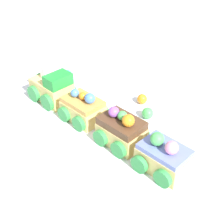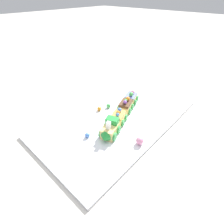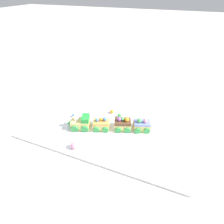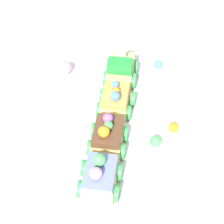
{
  "view_description": "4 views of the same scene",
  "coord_description": "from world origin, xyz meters",
  "px_view_note": "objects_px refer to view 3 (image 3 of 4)",
  "views": [
    {
      "loc": [
        -0.44,
        0.19,
        0.37
      ],
      "look_at": [
        -0.02,
        -0.01,
        0.05
      ],
      "focal_mm": 50.0,
      "sensor_mm": 36.0,
      "label": 1
    },
    {
      "loc": [
        0.52,
        0.44,
        0.52
      ],
      "look_at": [
        0.02,
        -0.02,
        0.04
      ],
      "focal_mm": 28.0,
      "sensor_mm": 36.0,
      "label": 2
    },
    {
      "loc": [
        -0.25,
        0.59,
        0.57
      ],
      "look_at": [
        -0.01,
        -0.02,
        0.09
      ],
      "focal_mm": 28.0,
      "sensor_mm": 36.0,
      "label": 3
    },
    {
      "loc": [
        -0.47,
        -0.23,
        0.56
      ],
      "look_at": [
        -0.01,
        0.02,
        0.03
      ],
      "focal_mm": 60.0,
      "sensor_mm": 36.0,
      "label": 4
    }
  ],
  "objects_px": {
    "cake_train_locomotive": "(79,123)",
    "gumball_green": "(120,115)",
    "cake_car_chocolate": "(123,124)",
    "gumball_blue": "(74,115)",
    "cake_car_caramel": "(101,124)",
    "gumball_pink": "(74,145)",
    "gumball_orange": "(112,111)",
    "cake_car_blueberry": "(142,125)"
  },
  "relations": [
    {
      "from": "cake_train_locomotive",
      "to": "cake_car_caramel",
      "type": "bearing_deg",
      "value": -179.97
    },
    {
      "from": "cake_car_chocolate",
      "to": "gumball_blue",
      "type": "relative_size",
      "value": 4.41
    },
    {
      "from": "gumball_orange",
      "to": "gumball_pink",
      "type": "bearing_deg",
      "value": 79.12
    },
    {
      "from": "gumball_orange",
      "to": "gumball_green",
      "type": "xyz_separation_m",
      "value": [
        -0.05,
        0.02,
        0.0
      ]
    },
    {
      "from": "gumball_green",
      "to": "gumball_pink",
      "type": "relative_size",
      "value": 0.72
    },
    {
      "from": "cake_car_caramel",
      "to": "cake_car_blueberry",
      "type": "height_order",
      "value": "cake_car_blueberry"
    },
    {
      "from": "cake_car_chocolate",
      "to": "gumball_green",
      "type": "relative_size",
      "value": 4.05
    },
    {
      "from": "gumball_orange",
      "to": "gumball_green",
      "type": "height_order",
      "value": "gumball_green"
    },
    {
      "from": "cake_car_blueberry",
      "to": "cake_train_locomotive",
      "type": "bearing_deg",
      "value": -0.06
    },
    {
      "from": "cake_car_caramel",
      "to": "gumball_green",
      "type": "relative_size",
      "value": 4.05
    },
    {
      "from": "gumball_green",
      "to": "gumball_pink",
      "type": "bearing_deg",
      "value": 68.76
    },
    {
      "from": "cake_car_blueberry",
      "to": "gumball_orange",
      "type": "relative_size",
      "value": 4.37
    },
    {
      "from": "cake_car_chocolate",
      "to": "gumball_green",
      "type": "distance_m",
      "value": 0.09
    },
    {
      "from": "gumball_orange",
      "to": "gumball_blue",
      "type": "xyz_separation_m",
      "value": [
        0.17,
        0.1,
        -0.0
      ]
    },
    {
      "from": "cake_train_locomotive",
      "to": "gumball_blue",
      "type": "distance_m",
      "value": 0.1
    },
    {
      "from": "gumball_green",
      "to": "cake_train_locomotive",
      "type": "bearing_deg",
      "value": 44.51
    },
    {
      "from": "gumball_pink",
      "to": "gumball_blue",
      "type": "height_order",
      "value": "gumball_pink"
    },
    {
      "from": "cake_train_locomotive",
      "to": "gumball_green",
      "type": "relative_size",
      "value": 5.29
    },
    {
      "from": "cake_train_locomotive",
      "to": "cake_car_blueberry",
      "type": "height_order",
      "value": "cake_train_locomotive"
    },
    {
      "from": "gumball_pink",
      "to": "gumball_blue",
      "type": "xyz_separation_m",
      "value": [
        0.12,
        -0.18,
        -0.01
      ]
    },
    {
      "from": "gumball_orange",
      "to": "gumball_green",
      "type": "bearing_deg",
      "value": 161.15
    },
    {
      "from": "cake_car_caramel",
      "to": "cake_train_locomotive",
      "type": "bearing_deg",
      "value": 0.03
    },
    {
      "from": "cake_car_chocolate",
      "to": "gumball_orange",
      "type": "xyz_separation_m",
      "value": [
        0.09,
        -0.1,
        -0.02
      ]
    },
    {
      "from": "gumball_blue",
      "to": "cake_car_chocolate",
      "type": "bearing_deg",
      "value": -178.66
    },
    {
      "from": "cake_car_caramel",
      "to": "gumball_blue",
      "type": "distance_m",
      "value": 0.17
    },
    {
      "from": "cake_car_chocolate",
      "to": "gumball_blue",
      "type": "distance_m",
      "value": 0.26
    },
    {
      "from": "gumball_orange",
      "to": "gumball_blue",
      "type": "bearing_deg",
      "value": 30.95
    },
    {
      "from": "gumball_orange",
      "to": "cake_car_chocolate",
      "type": "bearing_deg",
      "value": 133.78
    },
    {
      "from": "gumball_green",
      "to": "gumball_pink",
      "type": "distance_m",
      "value": 0.29
    },
    {
      "from": "gumball_blue",
      "to": "cake_car_blueberry",
      "type": "bearing_deg",
      "value": -174.02
    },
    {
      "from": "cake_car_blueberry",
      "to": "gumball_pink",
      "type": "bearing_deg",
      "value": 23.91
    },
    {
      "from": "gumball_orange",
      "to": "gumball_blue",
      "type": "relative_size",
      "value": 1.01
    },
    {
      "from": "cake_train_locomotive",
      "to": "gumball_orange",
      "type": "bearing_deg",
      "value": -141.07
    },
    {
      "from": "cake_car_caramel",
      "to": "gumball_orange",
      "type": "height_order",
      "value": "cake_car_caramel"
    },
    {
      "from": "cake_car_chocolate",
      "to": "cake_car_blueberry",
      "type": "bearing_deg",
      "value": -179.99
    },
    {
      "from": "cake_train_locomotive",
      "to": "cake_car_chocolate",
      "type": "bearing_deg",
      "value": 179.91
    },
    {
      "from": "gumball_orange",
      "to": "gumball_pink",
      "type": "xyz_separation_m",
      "value": [
        0.05,
        0.29,
        0.01
      ]
    },
    {
      "from": "cake_train_locomotive",
      "to": "gumball_green",
      "type": "height_order",
      "value": "cake_train_locomotive"
    },
    {
      "from": "gumball_pink",
      "to": "cake_car_caramel",
      "type": "bearing_deg",
      "value": -108.57
    },
    {
      "from": "cake_train_locomotive",
      "to": "gumball_blue",
      "type": "height_order",
      "value": "cake_train_locomotive"
    },
    {
      "from": "cake_train_locomotive",
      "to": "cake_car_caramel",
      "type": "relative_size",
      "value": 1.31
    },
    {
      "from": "gumball_green",
      "to": "gumball_blue",
      "type": "height_order",
      "value": "gumball_green"
    }
  ]
}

